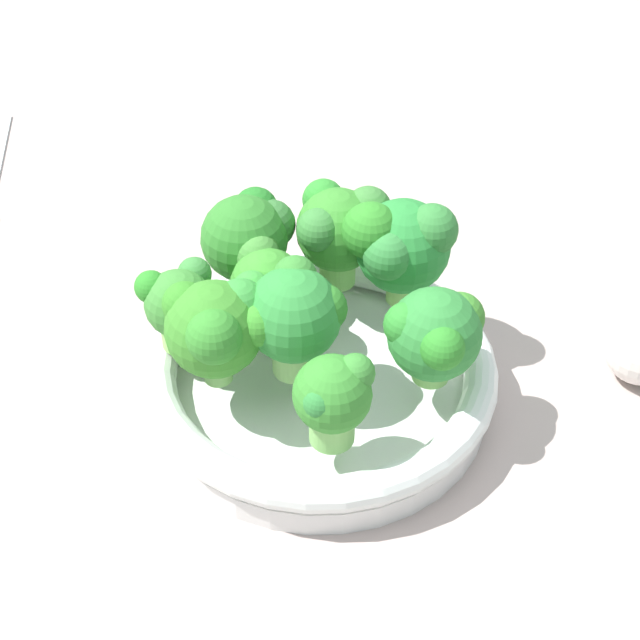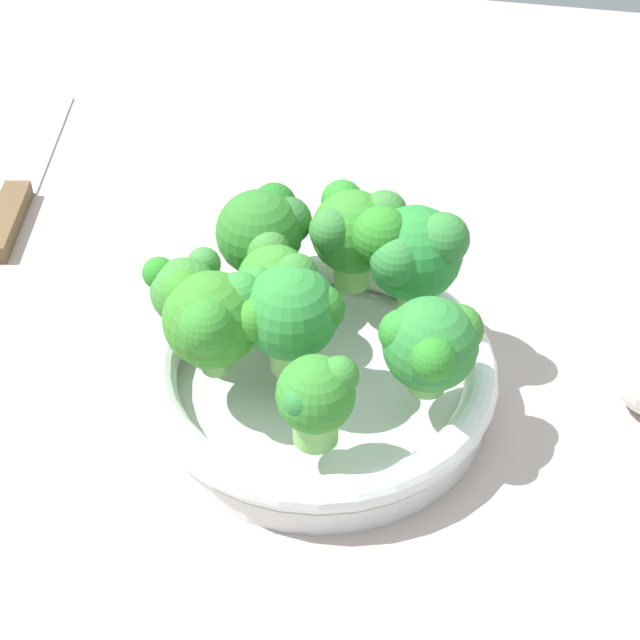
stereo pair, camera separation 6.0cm
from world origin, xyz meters
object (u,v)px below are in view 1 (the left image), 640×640
at_px(broccoli_floret_1, 215,326).
at_px(broccoli_floret_5, 334,396).
at_px(bowl, 320,377).
at_px(broccoli_floret_0, 400,244).
at_px(broccoli_floret_6, 179,303).
at_px(broccoli_floret_4, 250,236).
at_px(broccoli_floret_3, 295,315).
at_px(broccoli_floret_7, 338,227).
at_px(broccoli_floret_8, 435,334).
at_px(broccoli_floret_2, 265,284).

distance_m(broccoli_floret_1, broccoli_floret_5, 0.09).
relative_size(bowl, broccoli_floret_0, 2.88).
xyz_separation_m(broccoli_floret_1, broccoli_floret_5, (0.04, 0.07, -0.01)).
bearing_deg(broccoli_floret_6, broccoli_floret_4, 147.94).
bearing_deg(broccoli_floret_3, broccoli_floret_0, 138.10).
distance_m(bowl, broccoli_floret_7, 0.10).
relative_size(broccoli_floret_7, broccoli_floret_8, 1.12).
height_order(broccoli_floret_1, broccoli_floret_2, broccoli_floret_1).
xyz_separation_m(broccoli_floret_1, broccoli_floret_3, (-0.01, 0.05, 0.00)).
distance_m(broccoli_floret_2, broccoli_floret_3, 0.05).
bearing_deg(broccoli_floret_4, broccoli_floret_0, 83.16).
height_order(broccoli_floret_6, broccoli_floret_7, broccoli_floret_7).
relative_size(broccoli_floret_2, broccoli_floret_3, 0.85).
distance_m(broccoli_floret_5, broccoli_floret_7, 0.15).
xyz_separation_m(broccoli_floret_2, broccoli_floret_3, (0.04, 0.02, 0.01)).
xyz_separation_m(broccoli_floret_5, broccoli_floret_8, (-0.06, 0.06, 0.00)).
distance_m(broccoli_floret_0, broccoli_floret_5, 0.13).
bearing_deg(broccoli_floret_5, broccoli_floret_1, -121.11).
bearing_deg(broccoli_floret_2, broccoli_floret_3, 29.54).
bearing_deg(broccoli_floret_7, broccoli_floret_2, -41.74).
bearing_deg(broccoli_floret_8, broccoli_floret_0, -162.55).
bearing_deg(broccoli_floret_2, bowl, 53.89).
xyz_separation_m(broccoli_floret_2, broccoli_floret_7, (-0.05, 0.04, 0.01)).
height_order(bowl, broccoli_floret_8, broccoli_floret_8).
height_order(broccoli_floret_1, broccoli_floret_5, broccoli_floret_1).
bearing_deg(broccoli_floret_5, broccoli_floret_2, -152.83).
distance_m(broccoli_floret_0, broccoli_floret_6, 0.15).
bearing_deg(broccoli_floret_1, broccoli_floret_0, 126.94).
bearing_deg(broccoli_floret_0, broccoli_floret_2, -71.34).
xyz_separation_m(broccoli_floret_5, broccoli_floret_7, (-0.15, -0.01, 0.01)).
height_order(broccoli_floret_1, broccoli_floret_3, broccoli_floret_3).
height_order(broccoli_floret_7, broccoli_floret_8, broccoli_floret_7).
xyz_separation_m(broccoli_floret_1, broccoli_floret_4, (-0.09, 0.01, -0.00)).
xyz_separation_m(broccoli_floret_1, broccoli_floret_8, (-0.01, 0.13, -0.01)).
height_order(broccoli_floret_4, broccoli_floret_7, broccoli_floret_7).
relative_size(broccoli_floret_0, broccoli_floret_2, 1.25).
bearing_deg(broccoli_floret_0, broccoli_floret_5, -15.72).
bearing_deg(broccoli_floret_6, broccoli_floret_7, 125.72).
bearing_deg(broccoli_floret_5, broccoli_floret_4, -155.03).
distance_m(broccoli_floret_7, broccoli_floret_8, 0.11).
xyz_separation_m(broccoli_floret_0, broccoli_floret_2, (0.03, -0.09, -0.01)).
height_order(bowl, broccoli_floret_2, broccoli_floret_2).
bearing_deg(broccoli_floret_2, broccoli_floret_4, -160.59).
height_order(broccoli_floret_2, broccoli_floret_5, broccoli_floret_5).
bearing_deg(broccoli_floret_6, broccoli_floret_5, 52.89).
distance_m(broccoli_floret_6, broccoli_floret_8, 0.16).
distance_m(broccoli_floret_4, broccoli_floret_7, 0.06).
bearing_deg(broccoli_floret_1, broccoli_floret_6, -138.85).
height_order(broccoli_floret_3, broccoli_floret_7, broccoli_floret_3).
height_order(bowl, broccoli_floret_4, broccoli_floret_4).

